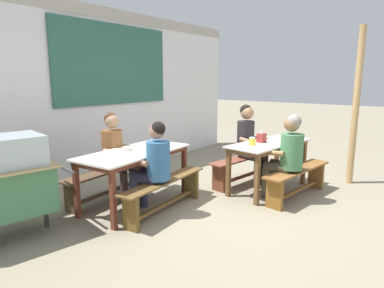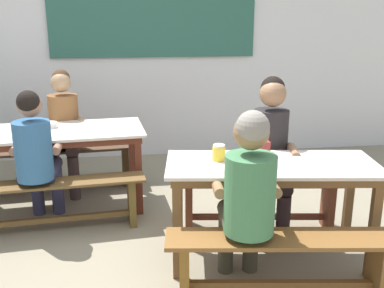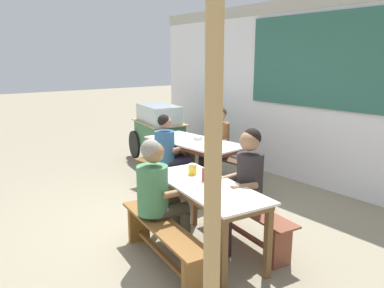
% 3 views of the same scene
% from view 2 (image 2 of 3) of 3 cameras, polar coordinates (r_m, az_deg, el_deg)
% --- Properties ---
extents(ground_plane, '(40.00, 40.00, 0.00)m').
position_cam_2_polar(ground_plane, '(3.55, -6.02, -14.17)').
color(ground_plane, gray).
extents(backdrop_wall, '(7.40, 0.23, 2.95)m').
position_cam_2_polar(backdrop_wall, '(5.76, -7.35, 13.68)').
color(backdrop_wall, white).
rests_on(backdrop_wall, ground_plane).
extents(dining_table_far, '(1.70, 0.89, 0.77)m').
position_cam_2_polar(dining_table_far, '(4.33, -17.20, 0.72)').
color(dining_table_far, silver).
rests_on(dining_table_far, ground_plane).
extents(dining_table_near, '(1.58, 0.82, 0.77)m').
position_cam_2_polar(dining_table_near, '(3.29, 10.07, -3.81)').
color(dining_table_near, silver).
rests_on(dining_table_near, ground_plane).
extents(bench_far_back, '(1.62, 0.42, 0.44)m').
position_cam_2_polar(bench_far_back, '(4.92, -16.44, -2.19)').
color(bench_far_back, brown).
rests_on(bench_far_back, ground_plane).
extents(bench_far_front, '(1.56, 0.39, 0.44)m').
position_cam_2_polar(bench_far_front, '(3.98, -17.18, -6.81)').
color(bench_far_front, brown).
rests_on(bench_far_front, ground_plane).
extents(bench_near_back, '(1.46, 0.46, 0.44)m').
position_cam_2_polar(bench_near_back, '(3.89, 8.50, -6.78)').
color(bench_near_back, brown).
rests_on(bench_near_back, ground_plane).
extents(bench_near_front, '(1.51, 0.47, 0.44)m').
position_cam_2_polar(bench_near_front, '(3.00, 11.40, -14.01)').
color(bench_near_front, brown).
rests_on(bench_near_front, ground_plane).
extents(person_right_near_table, '(0.45, 0.54, 1.32)m').
position_cam_2_polar(person_right_near_table, '(3.68, 10.02, -0.55)').
color(person_right_near_table, '#2A1E21').
rests_on(person_right_near_table, ground_plane).
extents(person_near_front, '(0.45, 0.55, 1.26)m').
position_cam_2_polar(person_near_front, '(2.84, 7.10, -6.10)').
color(person_near_front, '#433F30').
rests_on(person_near_front, ground_plane).
extents(person_center_facing, '(0.42, 0.53, 1.26)m').
position_cam_2_polar(person_center_facing, '(4.74, -16.04, 2.36)').
color(person_center_facing, '#433333').
rests_on(person_center_facing, ground_plane).
extents(person_left_back_turned, '(0.41, 0.58, 1.22)m').
position_cam_2_polar(person_left_back_turned, '(3.94, -19.24, -1.05)').
color(person_left_back_turned, '#323351').
rests_on(person_left_back_turned, ground_plane).
extents(tissue_box, '(0.13, 0.11, 0.16)m').
position_cam_2_polar(tissue_box, '(3.31, 8.57, -0.71)').
color(tissue_box, maroon).
rests_on(tissue_box, dining_table_near).
extents(condiment_jar, '(0.09, 0.09, 0.12)m').
position_cam_2_polar(condiment_jar, '(3.25, 3.44, -1.12)').
color(condiment_jar, yellow).
rests_on(condiment_jar, dining_table_near).
extents(soup_bowl, '(0.13, 0.13, 0.05)m').
position_cam_2_polar(soup_bowl, '(4.40, -17.66, 2.34)').
color(soup_bowl, silver).
rests_on(soup_bowl, dining_table_far).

